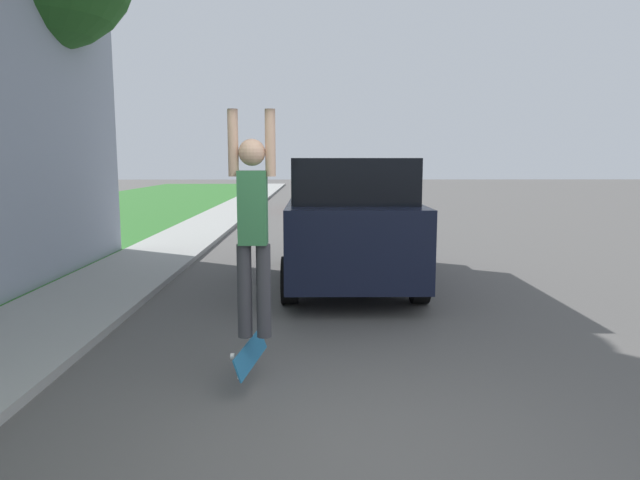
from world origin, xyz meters
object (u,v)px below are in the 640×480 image
at_px(suv_parked, 349,217).
at_px(skateboard, 250,354).
at_px(car_down_street, 327,194).
at_px(skateboarder, 253,221).

relative_size(suv_parked, skateboard, 5.89).
height_order(car_down_street, skateboard, car_down_street).
bearing_deg(car_down_street, suv_parked, -89.94).
bearing_deg(skateboarder, suv_parked, 76.34).
distance_m(skateboarder, skateboard, 1.24).
distance_m(car_down_street, skateboarder, 19.02).
height_order(suv_parked, car_down_street, suv_parked).
relative_size(suv_parked, car_down_street, 1.10).
bearing_deg(skateboard, suv_parked, 75.38).
height_order(suv_parked, skateboard, suv_parked).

